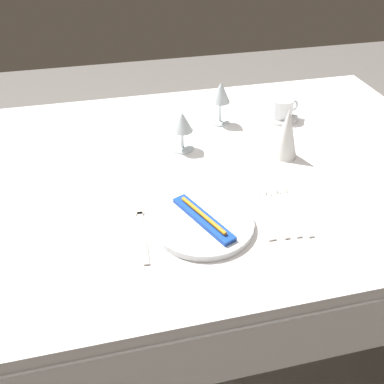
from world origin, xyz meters
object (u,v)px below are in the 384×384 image
Objects in this scene: toothbrush_package at (203,218)px; fork_outer at (142,230)px; spoon_dessert at (280,204)px; napkin_folded at (286,132)px; spoon_soup at (269,205)px; coffee_cup_left at (282,107)px; wine_glass_centre at (221,95)px; spoon_tea at (290,203)px; dinner_knife at (258,211)px; dinner_plate at (203,223)px; wine_glass_left at (182,124)px.

toothbrush_package is 0.15m from fork_outer.
napkin_folded reaches higher than spoon_dessert.
spoon_soup is at bearing 3.30° from fork_outer.
coffee_cup_left is 0.23m from wine_glass_centre.
spoon_dessert is 1.42× the size of wine_glass_centre.
toothbrush_package is 2.02× the size of coffee_cup_left.
spoon_soup and spoon_tea have the same top height.
toothbrush_package is 0.19m from spoon_soup.
napkin_folded reaches higher than spoon_tea.
dinner_knife is (0.15, 0.02, -0.02)m from toothbrush_package.
coffee_cup_left reaches higher than dinner_plate.
dinner_plate is 0.39m from wine_glass_left.
coffee_cup_left is 0.80× the size of wine_glass_left.
napkin_folded is at bearing 71.53° from spoon_tea.
coffee_cup_left is at bearing 64.04° from spoon_soup.
wine_glass_centre reaches higher than wine_glass_left.
toothbrush_package reaches higher than dinner_knife.
dinner_knife is at bearing -167.89° from spoon_dessert.
wine_glass_centre is at bearing 69.60° from dinner_plate.
napkin_folded is (0.11, 0.23, 0.08)m from spoon_dessert.
coffee_cup_left reaches higher than spoon_tea.
spoon_dessert is at bearing 9.20° from toothbrush_package.
wine_glass_centre is at bearing 85.18° from dinner_knife.
spoon_soup is 2.08× the size of coffee_cup_left.
spoon_dessert is at bearing -112.73° from coffee_cup_left.
spoon_tea is 0.51m from wine_glass_centre.
spoon_soup is at bearing -115.96° from coffee_cup_left.
dinner_knife is 1.85× the size of wine_glass_left.
wine_glass_centre is (0.04, 0.51, 0.10)m from dinner_knife.
spoon_soup is 0.97× the size of spoon_tea.
wine_glass_left is (-0.22, 0.35, 0.08)m from spoon_tea.
fork_outer is 1.48× the size of wine_glass_centre.
dinner_plate is 1.98× the size of wine_glass_left.
fork_outer is 1.02× the size of spoon_tea.
spoon_dessert is 0.50m from wine_glass_centre.
coffee_cup_left is (0.26, 0.48, 0.04)m from dinner_knife.
napkin_folded is (0.33, 0.27, 0.07)m from dinner_plate.
spoon_soup is 0.39m from wine_glass_left.
dinner_knife is at bearing 7.92° from dinner_plate.
wine_glass_left is at bearing 85.41° from dinner_plate.
spoon_soup is (0.19, 0.04, -0.02)m from toothbrush_package.
wine_glass_left reaches higher than coffee_cup_left.
coffee_cup_left is at bearing -5.21° from wine_glass_centre.
wine_glass_centre reaches higher than fork_outer.
dinner_plate is 0.66m from coffee_cup_left.
spoon_tea is 1.46× the size of wine_glass_centre.
dinner_knife is 2.31× the size of coffee_cup_left.
dinner_plate is 0.15m from fork_outer.
toothbrush_package is 0.57m from wine_glass_centre.
spoon_dessert is 0.03m from spoon_tea.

